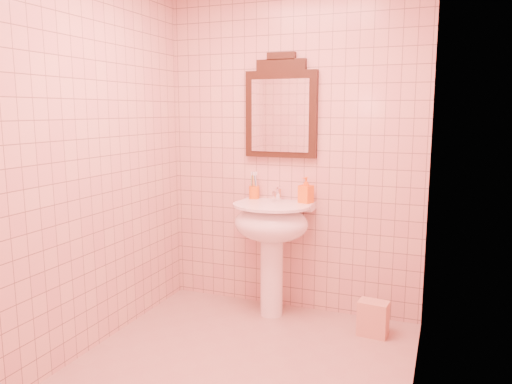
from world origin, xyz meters
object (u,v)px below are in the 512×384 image
at_px(soap_dispenser, 306,190).
at_px(towel, 373,318).
at_px(toothbrush_cup, 254,192).
at_px(mirror, 281,110).
at_px(pedestal_sink, 272,231).

xyz_separation_m(soap_dispenser, towel, (0.56, -0.22, -0.84)).
bearing_deg(toothbrush_cup, soap_dispenser, -3.82).
bearing_deg(toothbrush_cup, mirror, 8.85).
relative_size(soap_dispenser, towel, 0.80).
distance_m(pedestal_sink, toothbrush_cup, 0.37).
height_order(pedestal_sink, mirror, mirror).
distance_m(mirror, towel, 1.65).
xyz_separation_m(pedestal_sink, toothbrush_cup, (-0.20, 0.17, 0.25)).
xyz_separation_m(pedestal_sink, mirror, (0.00, 0.20, 0.89)).
bearing_deg(toothbrush_cup, towel, -14.04).
bearing_deg(towel, mirror, 160.35).
bearing_deg(pedestal_sink, mirror, 90.00).
height_order(pedestal_sink, towel, pedestal_sink).
bearing_deg(towel, toothbrush_cup, 165.96).
relative_size(mirror, toothbrush_cup, 4.16).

